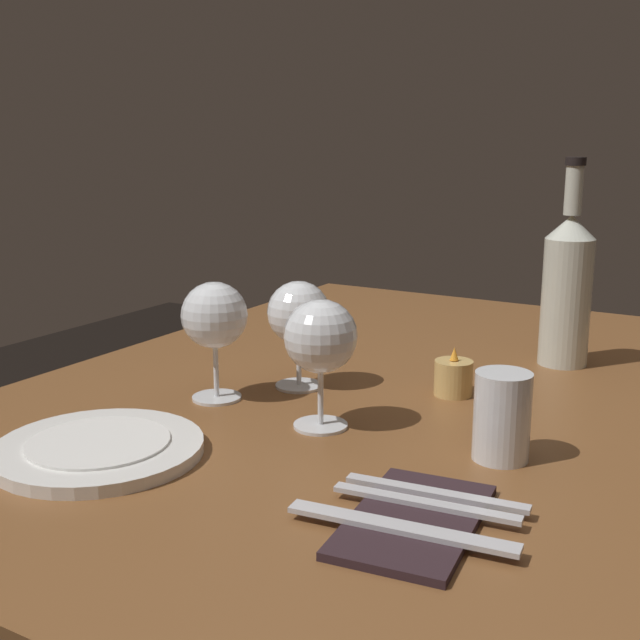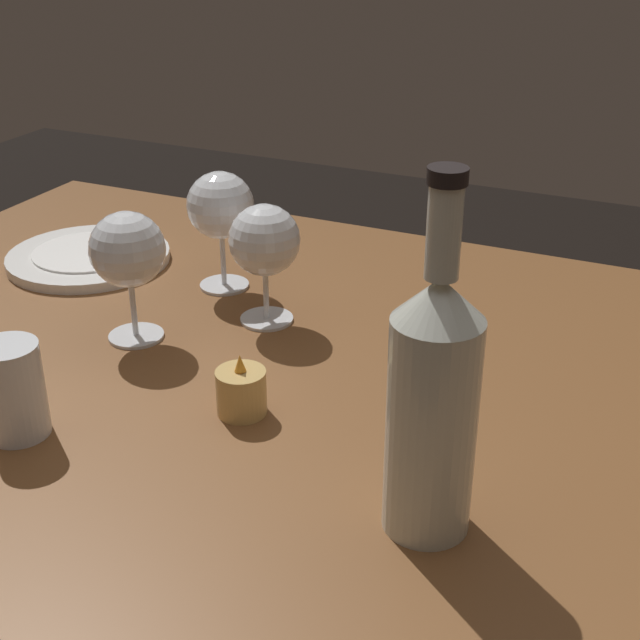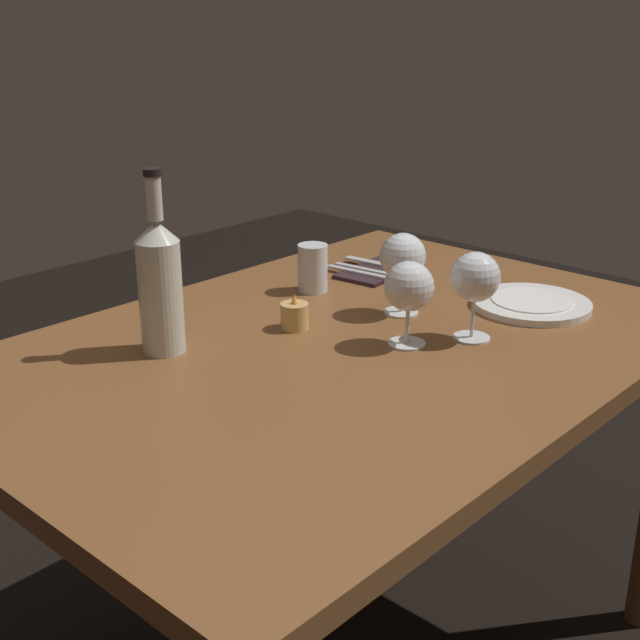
% 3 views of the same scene
% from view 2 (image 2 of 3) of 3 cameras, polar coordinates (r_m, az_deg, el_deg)
% --- Properties ---
extents(dining_table, '(1.30, 0.90, 0.74)m').
position_cam_2_polar(dining_table, '(1.06, -2.56, -6.99)').
color(dining_table, brown).
rests_on(dining_table, ground).
extents(wine_glass_left, '(0.09, 0.09, 0.16)m').
position_cam_2_polar(wine_glass_left, '(1.04, -12.22, 4.29)').
color(wine_glass_left, white).
rests_on(wine_glass_left, dining_table).
extents(wine_glass_right, '(0.09, 0.09, 0.15)m').
position_cam_2_polar(wine_glass_right, '(1.07, -3.58, 4.97)').
color(wine_glass_right, white).
rests_on(wine_glass_right, dining_table).
extents(wine_glass_centre, '(0.09, 0.09, 0.16)m').
position_cam_2_polar(wine_glass_centre, '(1.17, -6.39, 7.15)').
color(wine_glass_centre, white).
rests_on(wine_glass_centre, dining_table).
extents(wine_bottle, '(0.07, 0.07, 0.31)m').
position_cam_2_polar(wine_bottle, '(0.71, 7.23, -5.19)').
color(wine_bottle, silver).
rests_on(wine_bottle, dining_table).
extents(water_tumbler, '(0.06, 0.06, 0.10)m').
position_cam_2_polar(water_tumbler, '(0.92, -19.02, -4.58)').
color(water_tumbler, white).
rests_on(water_tumbler, dining_table).
extents(votive_candle, '(0.05, 0.05, 0.07)m').
position_cam_2_polar(votive_candle, '(0.91, -5.06, -4.68)').
color(votive_candle, '#DBB266').
rests_on(votive_candle, dining_table).
extents(dinner_plate, '(0.23, 0.23, 0.02)m').
position_cam_2_polar(dinner_plate, '(1.32, -14.59, 3.95)').
color(dinner_plate, white).
rests_on(dinner_plate, dining_table).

